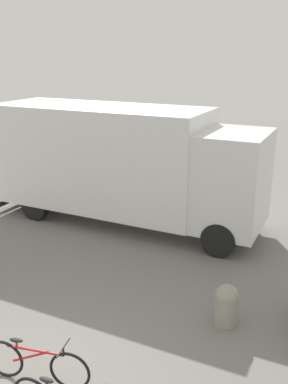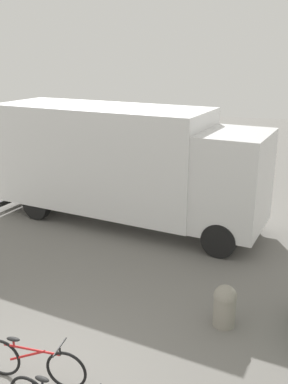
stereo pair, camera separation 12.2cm
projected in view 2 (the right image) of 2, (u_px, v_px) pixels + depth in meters
The scene contains 3 objects.
delivery_truck at pixel (123, 161), 12.23m from camera, with size 8.25×3.74×3.35m.
bicycle_middle at pixel (33, 362), 6.42m from camera, with size 1.73×0.44×0.73m.
bollard_near_bench at pixel (225, 304), 7.76m from camera, with size 0.42×0.42×0.81m.
Camera 2 is at (3.26, -4.10, 4.78)m, focal length 40.00 mm.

